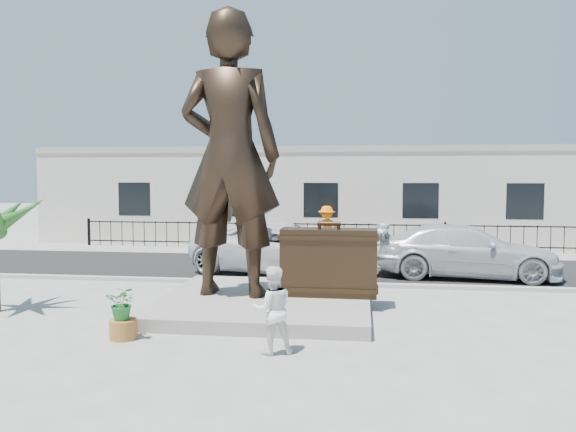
% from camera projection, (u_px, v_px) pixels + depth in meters
% --- Properties ---
extents(ground, '(100.00, 100.00, 0.00)m').
position_uv_depth(ground, '(276.00, 324.00, 12.64)').
color(ground, '#9E9991').
rests_on(ground, ground).
extents(street, '(40.00, 7.00, 0.01)m').
position_uv_depth(street, '(309.00, 267.00, 20.55)').
color(street, black).
rests_on(street, ground).
extents(curb, '(40.00, 0.25, 0.12)m').
position_uv_depth(curb, '(299.00, 283.00, 17.09)').
color(curb, '#A5A399').
rests_on(curb, ground).
extents(far_sidewalk, '(40.00, 2.50, 0.02)m').
position_uv_depth(far_sidewalk, '(318.00, 252.00, 24.51)').
color(far_sidewalk, '#9E9991').
rests_on(far_sidewalk, ground).
extents(plinth, '(5.20, 5.20, 0.30)m').
position_uv_depth(plinth, '(266.00, 302.00, 14.18)').
color(plinth, gray).
rests_on(plinth, ground).
extents(fence, '(22.00, 0.10, 1.20)m').
position_uv_depth(fence, '(319.00, 236.00, 25.25)').
color(fence, black).
rests_on(fence, ground).
extents(building, '(28.00, 7.00, 4.40)m').
position_uv_depth(building, '(326.00, 197.00, 29.29)').
color(building, silver).
rests_on(building, ground).
extents(statue, '(2.69, 1.86, 7.09)m').
position_uv_depth(statue, '(230.00, 155.00, 14.11)').
color(statue, black).
rests_on(statue, plinth).
extents(suitcase, '(2.43, 0.81, 1.70)m').
position_uv_depth(suitcase, '(329.00, 262.00, 14.20)').
color(suitcase, black).
rests_on(suitcase, plinth).
extents(tourist, '(0.97, 0.87, 1.66)m').
position_uv_depth(tourist, '(272.00, 310.00, 10.51)').
color(tourist, white).
rests_on(tourist, ground).
extents(car_white, '(6.79, 4.59, 1.73)m').
position_uv_depth(car_white, '(282.00, 248.00, 19.06)').
color(car_white, silver).
rests_on(car_white, street).
extents(car_silver, '(6.05, 2.86, 1.70)m').
position_uv_depth(car_silver, '(466.00, 251.00, 18.38)').
color(car_silver, silver).
rests_on(car_silver, street).
extents(worker, '(1.40, 0.95, 2.00)m').
position_uv_depth(worker, '(327.00, 229.00, 24.29)').
color(worker, orange).
rests_on(worker, far_sidewalk).
extents(planter, '(0.56, 0.56, 0.40)m').
position_uv_depth(planter, '(123.00, 329.00, 11.48)').
color(planter, '#A0632A').
rests_on(planter, ground).
extents(shrub, '(0.69, 0.62, 0.70)m').
position_uv_depth(shrub, '(123.00, 303.00, 11.44)').
color(shrub, '#24702C').
rests_on(shrub, planter).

